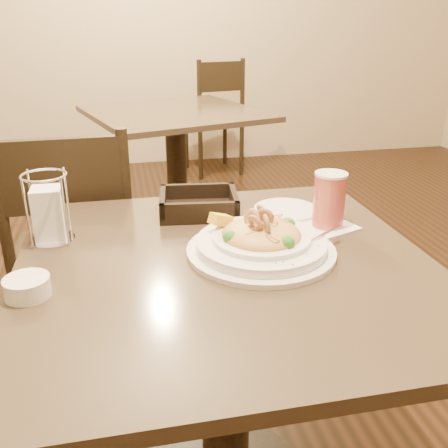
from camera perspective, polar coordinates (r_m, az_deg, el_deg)
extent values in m
cylinder|color=black|center=(1.30, 0.19, -18.88)|extent=(0.12, 0.12, 0.68)
cube|color=#4E3F2C|center=(1.10, 0.22, -4.97)|extent=(0.90, 0.90, 0.03)
cylinder|color=black|center=(3.11, -5.16, -0.43)|extent=(0.52, 0.52, 0.03)
cylinder|color=black|center=(2.99, -5.40, 5.80)|extent=(0.12, 0.12, 0.68)
cube|color=#4E3F2C|center=(2.90, -5.66, 12.47)|extent=(1.12, 1.12, 0.03)
cube|color=black|center=(1.83, -16.47, -3.60)|extent=(0.43, 0.43, 0.04)
cylinder|color=black|center=(2.09, -10.68, -6.80)|extent=(0.04, 0.04, 0.43)
cylinder|color=black|center=(2.11, -20.53, -7.63)|extent=(0.04, 0.04, 0.43)
cylinder|color=black|center=(1.78, -9.89, -12.38)|extent=(0.04, 0.04, 0.43)
cylinder|color=black|center=(1.81, -21.61, -13.26)|extent=(0.04, 0.04, 0.43)
cylinder|color=black|center=(1.56, -11.07, 2.39)|extent=(0.04, 0.04, 0.46)
cylinder|color=black|center=(1.59, -24.10, 1.16)|extent=(0.04, 0.04, 0.46)
cube|color=black|center=(1.53, -18.09, 5.27)|extent=(0.36, 0.04, 0.22)
cube|color=black|center=(4.21, -1.25, 11.99)|extent=(0.49, 0.49, 0.04)
cylinder|color=black|center=(4.48, 0.10, 9.60)|extent=(0.04, 0.04, 0.43)
cylinder|color=black|center=(4.36, -4.33, 9.17)|extent=(0.04, 0.04, 0.43)
cylinder|color=black|center=(4.16, 2.02, 8.56)|extent=(0.04, 0.04, 0.43)
cylinder|color=black|center=(4.03, -2.70, 8.08)|extent=(0.04, 0.04, 0.43)
cylinder|color=black|center=(4.07, 2.12, 15.19)|extent=(0.04, 0.04, 0.46)
cylinder|color=black|center=(3.94, -2.83, 14.92)|extent=(0.04, 0.04, 0.46)
cube|color=black|center=(3.99, -0.32, 16.50)|extent=(0.36, 0.10, 0.22)
cylinder|color=white|center=(1.13, 4.24, -3.06)|extent=(0.34, 0.34, 0.01)
cylinder|color=white|center=(1.12, 4.26, -2.28)|extent=(0.29, 0.29, 0.02)
cylinder|color=white|center=(1.11, 4.29, -1.55)|extent=(0.22, 0.22, 0.01)
ellipsoid|color=tan|center=(1.11, 4.30, -1.25)|extent=(0.18, 0.18, 0.06)
cube|color=yellow|center=(1.15, -0.39, 0.49)|extent=(0.06, 0.05, 0.04)
cube|color=silver|center=(1.15, 11.23, -1.19)|extent=(0.11, 0.07, 0.01)
cube|color=silver|center=(1.12, 8.04, -1.29)|extent=(0.04, 0.03, 0.00)
torus|color=tan|center=(1.10, 4.22, 0.03)|extent=(0.05, 0.04, 0.03)
torus|color=tan|center=(1.16, 5.27, 0.65)|extent=(0.04, 0.04, 0.02)
torus|color=tan|center=(1.09, 3.42, -1.40)|extent=(0.05, 0.05, 0.02)
torus|color=tan|center=(1.07, 2.49, -0.96)|extent=(0.04, 0.05, 0.02)
torus|color=tan|center=(1.05, 3.51, -1.69)|extent=(0.04, 0.03, 0.03)
torus|color=tan|center=(1.09, 6.07, -0.86)|extent=(0.04, 0.04, 0.02)
torus|color=tan|center=(1.09, 5.42, -0.15)|extent=(0.04, 0.03, 0.03)
torus|color=tan|center=(1.05, 5.67, -1.54)|extent=(0.04, 0.05, 0.03)
torus|color=tan|center=(1.14, 6.90, 0.38)|extent=(0.04, 0.04, 0.02)
torus|color=tan|center=(1.11, 3.86, 0.52)|extent=(0.05, 0.04, 0.02)
torus|color=tan|center=(1.10, 3.74, -0.60)|extent=(0.04, 0.05, 0.03)
torus|color=tan|center=(1.11, 4.17, 0.38)|extent=(0.06, 0.07, 0.03)
torus|color=tan|center=(1.13, 3.41, 0.38)|extent=(0.05, 0.05, 0.02)
torus|color=tan|center=(1.11, 3.80, 0.35)|extent=(0.05, 0.05, 0.02)
torus|color=tan|center=(1.13, 3.13, 0.88)|extent=(0.04, 0.04, 0.01)
torus|color=tan|center=(1.10, 3.92, -0.76)|extent=(0.04, 0.04, 0.02)
torus|color=tan|center=(1.13, 5.63, 0.66)|extent=(0.06, 0.05, 0.04)
torus|color=tan|center=(1.10, 4.17, -0.43)|extent=(0.05, 0.05, 0.02)
torus|color=tan|center=(1.08, 3.75, -0.83)|extent=(0.05, 0.04, 0.03)
torus|color=tan|center=(1.15, 6.14, 0.36)|extent=(0.04, 0.04, 0.03)
torus|color=tan|center=(1.09, 3.19, 0.65)|extent=(0.05, 0.05, 0.04)
torus|color=tan|center=(1.06, 4.92, 0.00)|extent=(0.03, 0.04, 0.04)
torus|color=tan|center=(1.10, 4.74, 0.81)|extent=(0.05, 0.04, 0.04)
torus|color=tan|center=(1.07, 3.61, 0.13)|extent=(0.05, 0.05, 0.04)
torus|color=tan|center=(1.13, 4.52, 1.33)|extent=(0.04, 0.05, 0.04)
ellipsoid|color=#225F15|center=(1.15, 7.26, 0.05)|extent=(0.04, 0.04, 0.03)
ellipsoid|color=#225F15|center=(1.17, 2.92, 0.60)|extent=(0.03, 0.03, 0.02)
ellipsoid|color=#225F15|center=(1.08, 0.73, -1.45)|extent=(0.03, 0.03, 0.02)
ellipsoid|color=#225F15|center=(1.06, 7.18, -2.04)|extent=(0.03, 0.03, 0.03)
cube|color=#266619|center=(1.06, 9.42, -3.38)|extent=(0.00, 0.00, 0.00)
cube|color=#266619|center=(1.23, 3.61, 0.66)|extent=(0.00, 0.00, 0.00)
cube|color=#266619|center=(1.21, 0.29, 0.32)|extent=(0.00, 0.00, 0.00)
cube|color=#266619|center=(1.02, 6.80, -4.32)|extent=(0.00, 0.00, 0.00)
cube|color=#266619|center=(1.01, 5.91, -4.48)|extent=(0.00, 0.00, 0.00)
cube|color=#266619|center=(1.18, -0.21, -0.21)|extent=(0.00, 0.00, 0.00)
cube|color=#266619|center=(1.23, 3.45, 0.60)|extent=(0.00, 0.00, 0.00)
cube|color=#266619|center=(1.10, 10.77, -2.44)|extent=(0.00, 0.00, 0.00)
cube|color=#266619|center=(1.01, 7.88, -4.59)|extent=(0.00, 0.00, 0.00)
cube|color=#266619|center=(1.24, 4.67, 0.78)|extent=(0.00, 0.00, 0.00)
cube|color=white|center=(1.30, 11.69, -0.18)|extent=(0.16, 0.16, 0.00)
cylinder|color=#C14E44|center=(1.27, 11.93, 2.69)|extent=(0.08, 0.08, 0.13)
cylinder|color=white|center=(1.25, 12.18, 5.59)|extent=(0.08, 0.08, 0.01)
cube|color=black|center=(1.36, -2.90, 1.59)|extent=(0.22, 0.19, 0.01)
cube|color=black|center=(1.35, 1.15, 2.85)|extent=(0.03, 0.17, 0.04)
cube|color=black|center=(1.35, -7.02, 2.58)|extent=(0.03, 0.17, 0.04)
cube|color=black|center=(1.42, -3.05, 3.78)|extent=(0.21, 0.04, 0.04)
cube|color=black|center=(1.27, -2.77, 1.54)|extent=(0.21, 0.04, 0.04)
cylinder|color=silver|center=(1.26, -18.98, -1.68)|extent=(0.10, 0.10, 0.01)
torus|color=silver|center=(1.20, -19.94, 5.26)|extent=(0.10, 0.10, 0.01)
cube|color=white|center=(1.23, -19.36, 1.11)|extent=(0.08, 0.08, 0.13)
cylinder|color=silver|center=(1.20, -21.59, 1.01)|extent=(0.01, 0.01, 0.16)
cylinder|color=silver|center=(1.18, -17.74, 1.33)|extent=(0.01, 0.01, 0.16)
cylinder|color=silver|center=(1.27, -21.07, 2.33)|extent=(0.01, 0.01, 0.16)
cylinder|color=silver|center=(1.26, -17.44, 2.65)|extent=(0.01, 0.01, 0.16)
cylinder|color=white|center=(1.37, 7.07, 1.58)|extent=(0.20, 0.20, 0.01)
cylinder|color=white|center=(1.02, -21.57, -6.71)|extent=(0.10, 0.10, 0.04)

